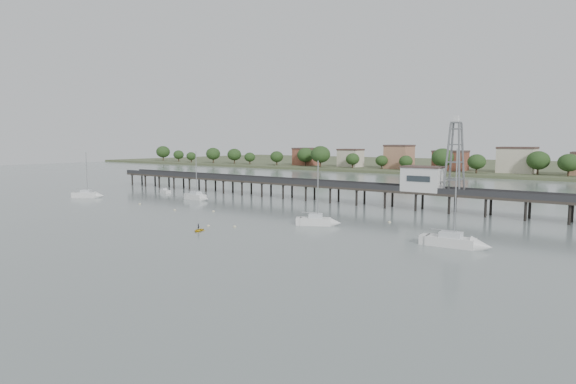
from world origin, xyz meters
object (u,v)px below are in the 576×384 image
object	(u,v)px
lattice_tower	(455,158)
yellow_dinghy	(199,231)
pier	(322,186)
sailboat_d	(461,243)
sailboat_b	(199,197)
white_tender	(165,191)
sailboat_c	(321,222)
sailboat_a	(90,195)

from	to	relation	value
lattice_tower	yellow_dinghy	xyz separation A→B (m)	(-26.41, -44.54, -11.10)
pier	sailboat_d	distance (m)	53.13
pier	sailboat_b	bearing A→B (deg)	-148.84
sailboat_b	white_tender	distance (m)	20.03
sailboat_b	white_tender	size ratio (longest dim) A/B	3.15
pier	yellow_dinghy	world-z (taller)	pier
sailboat_b	sailboat_d	bearing A→B (deg)	-9.02
sailboat_b	sailboat_c	bearing A→B (deg)	-11.88
lattice_tower	white_tender	xyz separation A→B (m)	(-76.97, -10.60, -10.65)
sailboat_b	sailboat_c	xyz separation A→B (m)	(44.13, -12.26, 0.01)
sailboat_d	sailboat_c	distance (m)	25.02
white_tender	yellow_dinghy	bearing A→B (deg)	-21.23
lattice_tower	sailboat_a	bearing A→B (deg)	-160.87
sailboat_d	sailboat_c	world-z (taller)	sailboat_d
yellow_dinghy	sailboat_a	bearing A→B (deg)	147.03
pier	sailboat_d	xyz separation A→B (m)	(42.82, -31.29, -3.16)
sailboat_d	white_tender	bearing A→B (deg)	162.64
sailboat_d	lattice_tower	bearing A→B (deg)	105.72
white_tender	yellow_dinghy	world-z (taller)	white_tender
pier	sailboat_c	world-z (taller)	sailboat_c
pier	white_tender	size ratio (longest dim) A/B	37.32
lattice_tower	sailboat_d	size ratio (longest dim) A/B	1.09
pier	sailboat_c	xyz separation A→B (m)	(18.01, -28.06, -3.14)
pier	yellow_dinghy	xyz separation A→B (m)	(5.09, -44.54, -3.79)
yellow_dinghy	sailboat_b	bearing A→B (deg)	119.43
sailboat_b	sailboat_a	xyz separation A→B (m)	(-26.24, -13.30, 0.00)
lattice_tower	sailboat_c	xyz separation A→B (m)	(-13.49, -28.06, -10.45)
sailboat_d	sailboat_a	distance (m)	95.21
lattice_tower	white_tender	size ratio (longest dim) A/B	3.86
pier	sailboat_a	bearing A→B (deg)	-150.94
sailboat_a	sailboat_c	world-z (taller)	sailboat_a
lattice_tower	sailboat_b	world-z (taller)	lattice_tower
lattice_tower	sailboat_a	distance (m)	89.38
lattice_tower	sailboat_b	xyz separation A→B (m)	(-57.62, -15.79, -10.46)
lattice_tower	sailboat_d	world-z (taller)	lattice_tower
sailboat_c	white_tender	distance (m)	65.83
white_tender	yellow_dinghy	distance (m)	60.89
white_tender	yellow_dinghy	size ratio (longest dim) A/B	1.70
pier	yellow_dinghy	size ratio (longest dim) A/B	63.44
sailboat_b	white_tender	world-z (taller)	sailboat_b
sailboat_c	white_tender	world-z (taller)	sailboat_c
sailboat_b	white_tender	xyz separation A→B (m)	(-19.34, 5.20, -0.19)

